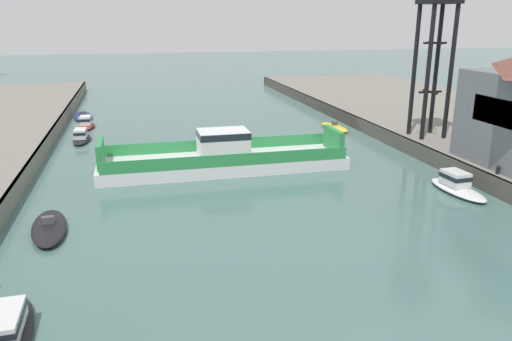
# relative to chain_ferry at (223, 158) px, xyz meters

# --- Properties ---
(chain_ferry) EXTENTS (22.89, 6.06, 3.71)m
(chain_ferry) POSITION_rel_chain_ferry_xyz_m (0.00, 0.00, 0.00)
(chain_ferry) COLOR silver
(chain_ferry) RESTS_ON ground
(moored_boat_near_left) EXTENTS (2.22, 5.49, 1.62)m
(moored_boat_near_left) POSITION_rel_chain_ferry_xyz_m (-14.01, 22.28, -0.51)
(moored_boat_near_left) COLOR red
(moored_boat_near_left) RESTS_ON ground
(moored_boat_near_right) EXTENTS (2.51, 6.30, 1.69)m
(moored_boat_near_right) POSITION_rel_chain_ferry_xyz_m (17.26, -10.92, -0.48)
(moored_boat_near_right) COLOR white
(moored_boat_near_right) RESTS_ON ground
(moored_boat_mid_left) EXTENTS (3.69, 8.67, 0.92)m
(moored_boat_mid_left) POSITION_rel_chain_ferry_xyz_m (-15.04, 29.67, -0.89)
(moored_boat_mid_left) COLOR navy
(moored_boat_mid_left) RESTS_ON ground
(moored_boat_mid_right) EXTENTS (2.01, 5.93, 1.51)m
(moored_boat_mid_right) POSITION_rel_chain_ferry_xyz_m (-13.97, 14.76, -0.55)
(moored_boat_mid_right) COLOR black
(moored_boat_mid_right) RESTS_ON ground
(moored_boat_far_left) EXTENTS (2.56, 6.13, 1.05)m
(moored_boat_far_left) POSITION_rel_chain_ferry_xyz_m (16.87, 13.97, -0.83)
(moored_boat_far_left) COLOR yellow
(moored_boat_far_left) RESTS_ON ground
(moored_boat_far_right) EXTENTS (2.89, 6.72, 1.07)m
(moored_boat_far_right) POSITION_rel_chain_ferry_xyz_m (-13.79, -11.40, -0.82)
(moored_boat_far_right) COLOR black
(moored_boat_far_right) RESTS_ON ground
(moored_boat_upstream_b) EXTENTS (2.53, 8.02, 1.40)m
(moored_boat_upstream_b) POSITION_rel_chain_ferry_xyz_m (-13.94, -23.82, -0.60)
(moored_boat_upstream_b) COLOR black
(moored_boat_upstream_b) RESTS_ON ground
(crane_tower) EXTENTS (3.35, 3.35, 16.84)m
(crane_tower) POSITION_rel_chain_ferry_xyz_m (22.15, 1.70, 13.77)
(crane_tower) COLOR black
(crane_tower) RESTS_ON quay_right
(bollard_right_far) EXTENTS (0.32, 0.32, 0.71)m
(bollard_right_far) POSITION_rel_chain_ferry_xyz_m (20.20, -11.81, 0.89)
(bollard_right_far) COLOR black
(bollard_right_far) RESTS_ON quay_right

